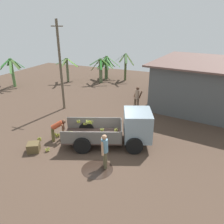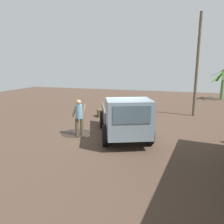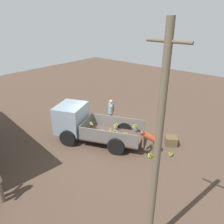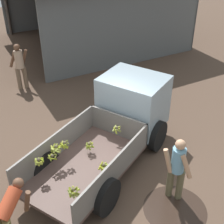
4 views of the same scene
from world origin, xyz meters
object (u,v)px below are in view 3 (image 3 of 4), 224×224
(banana_bunch_on_ground_2, at_px, (155,158))
(wooden_crate_0, at_px, (171,141))
(utility_pole, at_px, (157,155))
(person_worker_loading, at_px, (150,140))
(person_foreground_visitor, at_px, (111,111))
(banana_bunch_on_ground_3, at_px, (157,140))
(banana_bunch_on_ground_1, at_px, (150,156))
(banana_bunch_on_ground_0, at_px, (171,154))
(cargo_truck, at_px, (80,122))

(banana_bunch_on_ground_2, relative_size, wooden_crate_0, 0.43)
(utility_pole, bearing_deg, person_worker_loading, -59.03)
(utility_pole, distance_m, person_foreground_visitor, 8.09)
(banana_bunch_on_ground_3, bearing_deg, banana_bunch_on_ground_1, 106.63)
(banana_bunch_on_ground_0, bearing_deg, person_worker_loading, 27.61)
(banana_bunch_on_ground_1, xyz_separation_m, banana_bunch_on_ground_3, (0.43, -1.43, -0.01))
(wooden_crate_0, bearing_deg, banana_bunch_on_ground_3, 21.88)
(person_foreground_visitor, relative_size, banana_bunch_on_ground_0, 7.23)
(cargo_truck, bearing_deg, banana_bunch_on_ground_1, 169.89)
(utility_pole, bearing_deg, banana_bunch_on_ground_0, -71.49)
(utility_pole, bearing_deg, wooden_crate_0, -70.15)
(person_foreground_visitor, bearing_deg, banana_bunch_on_ground_3, -30.73)
(banana_bunch_on_ground_1, relative_size, banana_bunch_on_ground_2, 1.08)
(utility_pole, relative_size, wooden_crate_0, 10.65)
(person_foreground_visitor, bearing_deg, wooden_crate_0, -26.98)
(utility_pole, xyz_separation_m, banana_bunch_on_ground_0, (1.51, -4.52, -3.07))
(banana_bunch_on_ground_0, height_order, banana_bunch_on_ground_2, banana_bunch_on_ground_0)
(person_foreground_visitor, xyz_separation_m, person_worker_loading, (-3.38, 1.12, -0.17))
(banana_bunch_on_ground_3, bearing_deg, cargo_truck, 33.66)
(banana_bunch_on_ground_0, distance_m, banana_bunch_on_ground_2, 0.88)
(person_foreground_visitor, height_order, wooden_crate_0, person_foreground_visitor)
(cargo_truck, distance_m, person_worker_loading, 3.80)
(utility_pole, bearing_deg, banana_bunch_on_ground_2, -62.93)
(wooden_crate_0, bearing_deg, person_worker_loading, 71.85)
(banana_bunch_on_ground_2, height_order, banana_bunch_on_ground_3, banana_bunch_on_ground_3)
(utility_pole, height_order, banana_bunch_on_ground_3, utility_pole)
(person_foreground_visitor, height_order, banana_bunch_on_ground_2, person_foreground_visitor)
(banana_bunch_on_ground_0, distance_m, banana_bunch_on_ground_1, 1.01)
(person_worker_loading, relative_size, banana_bunch_on_ground_3, 4.68)
(utility_pole, distance_m, banana_bunch_on_ground_0, 5.67)
(banana_bunch_on_ground_1, distance_m, banana_bunch_on_ground_2, 0.28)
(cargo_truck, height_order, wooden_crate_0, cargo_truck)
(wooden_crate_0, bearing_deg, person_foreground_visitor, 4.29)
(cargo_truck, relative_size, banana_bunch_on_ground_3, 18.61)
(person_worker_loading, height_order, banana_bunch_on_ground_0, person_worker_loading)
(banana_bunch_on_ground_1, relative_size, banana_bunch_on_ground_3, 1.03)
(person_worker_loading, xyz_separation_m, banana_bunch_on_ground_3, (0.18, -1.15, -0.63))
(person_foreground_visitor, bearing_deg, banana_bunch_on_ground_2, -51.38)
(cargo_truck, xyz_separation_m, wooden_crate_0, (-4.08, -2.55, -0.75))
(wooden_crate_0, bearing_deg, banana_bunch_on_ground_2, 91.97)
(cargo_truck, relative_size, banana_bunch_on_ground_1, 18.12)
(person_worker_loading, distance_m, banana_bunch_on_ground_2, 0.89)
(banana_bunch_on_ground_3, relative_size, wooden_crate_0, 0.45)
(banana_bunch_on_ground_0, relative_size, banana_bunch_on_ground_2, 0.92)
(banana_bunch_on_ground_2, height_order, wooden_crate_0, wooden_crate_0)
(banana_bunch_on_ground_2, bearing_deg, cargo_truck, 11.34)
(person_worker_loading, bearing_deg, banana_bunch_on_ground_3, -115.65)
(cargo_truck, xyz_separation_m, person_foreground_visitor, (-0.24, -2.26, -0.06))
(banana_bunch_on_ground_1, bearing_deg, utility_pole, 120.12)
(banana_bunch_on_ground_1, bearing_deg, banana_bunch_on_ground_0, -131.49)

